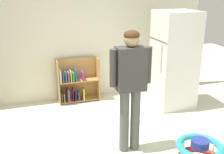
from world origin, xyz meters
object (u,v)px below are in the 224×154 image
Objects in this scene: refrigerator at (174,60)px; bookshelf at (76,83)px; standing_person at (131,82)px; baby_walker at (199,151)px.

bookshelf is (-1.72, 0.75, -0.52)m from refrigerator.
standing_person is at bearing -138.70° from refrigerator.
baby_walker is (-0.56, -1.71, -0.73)m from refrigerator.
bookshelf is 2.72m from baby_walker.
refrigerator is 2.95× the size of baby_walker.
standing_person is 1.27m from baby_walker.
bookshelf is at bearing 101.57° from standing_person.
refrigerator reaches higher than bookshelf.
refrigerator is 1.77m from standing_person.
refrigerator is 1.06× the size of standing_person.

